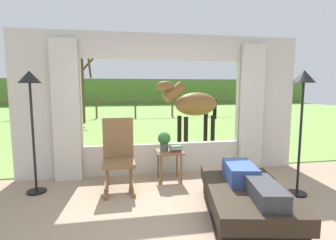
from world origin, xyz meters
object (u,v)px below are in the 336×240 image
Objects in this scene: reclining_person at (247,178)px; potted_plant at (164,140)px; rocking_chair at (119,155)px; floor_lamp_left at (30,95)px; pasture_tree at (81,89)px; side_table at (169,156)px; recliner_sofa at (244,201)px; floor_lamp_right at (303,95)px; book_stack at (176,149)px; horse at (194,105)px.

potted_plant is (-0.74, 1.56, 0.18)m from reclining_person.
reclining_person is at bearing -41.81° from rocking_chair.
potted_plant reaches higher than reclining_person.
pasture_tree is (-0.42, 8.11, 0.07)m from floor_lamp_left.
side_table is 0.29m from potted_plant.
side_table is at bearing 4.21° from floor_lamp_left.
floor_lamp_left is 0.60× the size of pasture_tree.
recliner_sofa is 1.00× the size of floor_lamp_left.
floor_lamp_right is 0.60× the size of pasture_tree.
floor_lamp_right is (1.77, -0.94, 1.06)m from side_table.
floor_lamp_left is at bearing -175.79° from side_table.
book_stack is at bearing 7.44° from rocking_chair.
potted_plant reaches higher than side_table.
potted_plant is 2.25m from floor_lamp_right.
recliner_sofa is 1.65× the size of rocking_chair.
reclining_person is 1.74m from potted_plant.
rocking_chair is at bearing -171.42° from book_stack.
reclining_person is 2.75× the size of side_table.
side_table is (-0.66, 1.46, 0.21)m from recliner_sofa.
floor_lamp_left is 3.99m from horse.
potted_plant is 0.17× the size of floor_lamp_left.
floor_lamp_left is at bearing -173.93° from potted_plant.
side_table is 2.49× the size of book_stack.
potted_plant is at bearing 143.13° from side_table.
book_stack is 0.11× the size of floor_lamp_right.
rocking_chair is 0.36× the size of pasture_tree.
potted_plant is 0.17× the size of floor_lamp_right.
reclining_person is 0.46× the size of pasture_tree.
recliner_sofa is 1.76m from floor_lamp_right.
pasture_tree reaches higher than horse.
book_stack is (-0.57, 1.44, 0.05)m from reclining_person.
rocking_chair is 1.56m from floor_lamp_left.
rocking_chair reaches higher than potted_plant.
potted_plant is 2.52m from horse.
floor_lamp_left is (-2.20, -0.09, 0.91)m from book_stack.
side_table is 0.19m from book_stack.
pasture_tree reaches higher than reclining_person.
floor_lamp_right is at bearing 174.60° from horse.
recliner_sofa is 5.77× the size of potted_plant.
floor_lamp_right reaches higher than horse.
pasture_tree reaches higher than potted_plant.
reclining_person is 6.86× the size of book_stack.
recliner_sofa is 3.30m from floor_lamp_left.
floor_lamp_right reaches higher than floor_lamp_left.
floor_lamp_left is at bearing 109.37° from horse.
floor_lamp_left is at bearing 165.50° from reclining_person.
rocking_chair is at bearing -161.16° from potted_plant.
side_table is at bearing -72.42° from pasture_tree.
floor_lamp_right is at bearing -64.22° from pasture_tree.
reclining_person is (-0.00, -0.05, 0.30)m from recliner_sofa.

